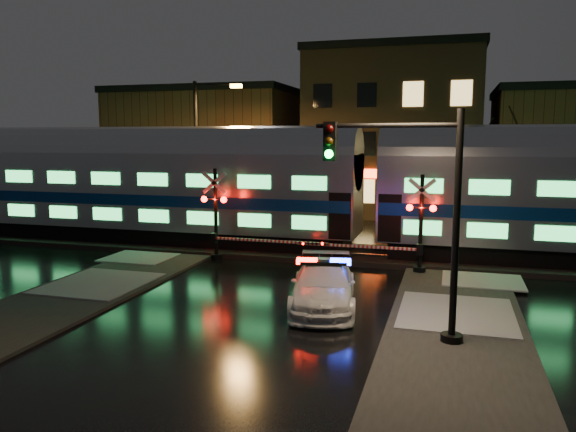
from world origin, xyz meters
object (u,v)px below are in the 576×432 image
object	(u,v)px
police_car	(323,285)
crossing_signal_left	(222,224)
streetlight	(201,147)
crossing_signal_right	(412,234)
traffic_light	(418,221)

from	to	relation	value
police_car	crossing_signal_left	bearing A→B (deg)	126.61
streetlight	crossing_signal_right	bearing A→B (deg)	-28.22
traffic_light	streetlight	bearing A→B (deg)	145.34
crossing_signal_right	traffic_light	distance (m)	8.12
crossing_signal_left	traffic_light	size ratio (longest dim) A/B	0.94
crossing_signal_right	traffic_light	xyz separation A→B (m)	(0.65, -7.92, 1.67)
crossing_signal_right	crossing_signal_left	size ratio (longest dim) A/B	0.98
crossing_signal_left	traffic_light	world-z (taller)	traffic_light
streetlight	traffic_light	bearing A→B (deg)	-48.07
police_car	traffic_light	world-z (taller)	traffic_light
crossing_signal_right	traffic_light	world-z (taller)	traffic_light
crossing_signal_right	traffic_light	bearing A→B (deg)	-85.29
police_car	crossing_signal_left	distance (m)	8.11
crossing_signal_right	streetlight	xyz separation A→B (m)	(-12.47, 6.69, 3.36)
police_car	crossing_signal_left	xyz separation A→B (m)	(-5.91, 5.46, 1.01)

